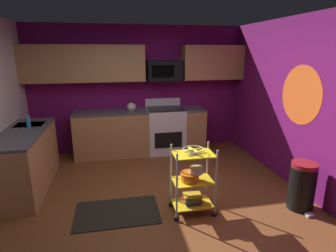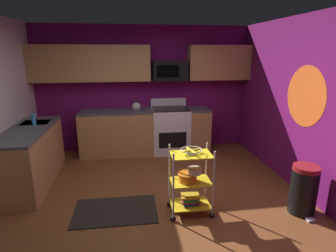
% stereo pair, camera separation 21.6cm
% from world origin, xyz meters
% --- Properties ---
extents(floor, '(4.40, 4.80, 0.04)m').
position_xyz_m(floor, '(0.00, 0.00, -0.02)').
color(floor, brown).
rests_on(floor, ground).
extents(wall_back, '(4.52, 0.06, 2.60)m').
position_xyz_m(wall_back, '(0.00, 2.43, 1.30)').
color(wall_back, '#6B1156').
rests_on(wall_back, ground).
extents(wall_right, '(0.06, 4.80, 2.60)m').
position_xyz_m(wall_right, '(2.23, 0.00, 1.30)').
color(wall_right, '#6B1156').
rests_on(wall_right, ground).
extents(wall_flower_decal, '(0.00, 0.88, 0.88)m').
position_xyz_m(wall_flower_decal, '(2.20, 0.21, 1.45)').
color(wall_flower_decal, '#E5591E').
extents(counter_run, '(3.53, 2.34, 0.92)m').
position_xyz_m(counter_run, '(-0.76, 1.64, 0.46)').
color(counter_run, '#B27F4C').
rests_on(counter_run, ground).
extents(oven_range, '(0.76, 0.65, 1.10)m').
position_xyz_m(oven_range, '(0.52, 2.10, 0.48)').
color(oven_range, white).
rests_on(oven_range, ground).
extents(upper_cabinets, '(4.40, 0.33, 0.70)m').
position_xyz_m(upper_cabinets, '(-0.12, 2.23, 1.85)').
color(upper_cabinets, '#B27F4C').
extents(microwave, '(0.70, 0.39, 0.40)m').
position_xyz_m(microwave, '(0.52, 2.21, 1.70)').
color(microwave, black).
extents(rolling_cart, '(0.58, 0.36, 0.91)m').
position_xyz_m(rolling_cart, '(0.43, -0.24, 0.45)').
color(rolling_cart, silver).
rests_on(rolling_cart, ground).
extents(fruit_bowl, '(0.27, 0.27, 0.07)m').
position_xyz_m(fruit_bowl, '(0.43, -0.24, 0.88)').
color(fruit_bowl, silver).
rests_on(fruit_bowl, rolling_cart).
extents(mixing_bowl_large, '(0.25, 0.25, 0.11)m').
position_xyz_m(mixing_bowl_large, '(0.39, -0.24, 0.52)').
color(mixing_bowl_large, orange).
rests_on(mixing_bowl_large, rolling_cart).
extents(mixing_bowl_small, '(0.18, 0.18, 0.08)m').
position_xyz_m(mixing_bowl_small, '(0.47, -0.27, 0.62)').
color(mixing_bowl_small, silver).
rests_on(mixing_bowl_small, rolling_cart).
extents(book_stack, '(0.25, 0.20, 0.12)m').
position_xyz_m(book_stack, '(0.43, -0.24, 0.19)').
color(book_stack, '#1E4C8C').
rests_on(book_stack, rolling_cart).
extents(kettle, '(0.21, 0.18, 0.26)m').
position_xyz_m(kettle, '(-0.18, 2.10, 1.00)').
color(kettle, beige).
rests_on(kettle, counter_run).
extents(dish_soap_bottle, '(0.06, 0.06, 0.20)m').
position_xyz_m(dish_soap_bottle, '(-1.85, 1.14, 1.02)').
color(dish_soap_bottle, '#2D8CBF').
rests_on(dish_soap_bottle, counter_run).
extents(trash_can, '(0.34, 0.42, 0.66)m').
position_xyz_m(trash_can, '(1.90, -0.44, 0.33)').
color(trash_can, black).
rests_on(trash_can, ground).
extents(floor_rug, '(1.10, 0.71, 0.01)m').
position_xyz_m(floor_rug, '(-0.56, -0.08, 0.01)').
color(floor_rug, black).
rests_on(floor_rug, ground).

